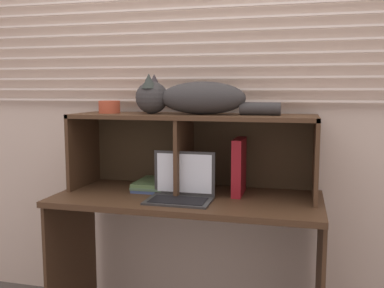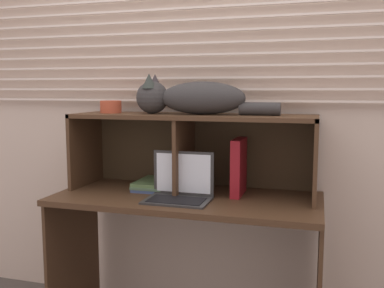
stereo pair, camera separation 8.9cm
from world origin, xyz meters
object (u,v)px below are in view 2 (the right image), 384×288
at_px(small_basket, 111,107).
at_px(laptop, 180,189).
at_px(book_stack, 154,184).
at_px(binder_upright, 239,167).
at_px(cat, 190,98).

bearing_deg(small_basket, laptop, -22.06).
height_order(book_stack, small_basket, small_basket).
xyz_separation_m(binder_upright, book_stack, (-0.48, 0.00, -0.12)).
xyz_separation_m(book_stack, small_basket, (-0.25, -0.00, 0.43)).
height_order(laptop, binder_upright, binder_upright).
distance_m(binder_upright, book_stack, 0.49).
distance_m(cat, small_basket, 0.47).
bearing_deg(book_stack, binder_upright, -0.23).
relative_size(laptop, binder_upright, 1.08).
height_order(cat, small_basket, cat).
bearing_deg(laptop, book_stack, 138.05).
bearing_deg(small_basket, cat, -0.00).
relative_size(book_stack, small_basket, 2.22).
distance_m(laptop, book_stack, 0.29).
bearing_deg(book_stack, laptop, -41.95).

